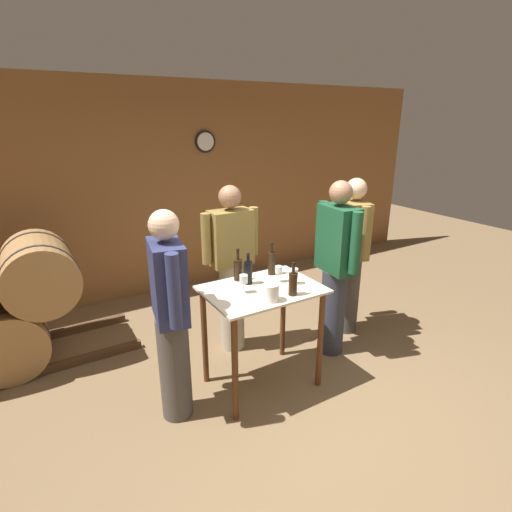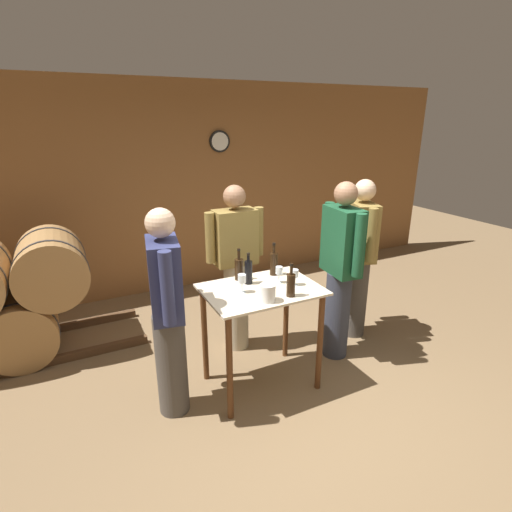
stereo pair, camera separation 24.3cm
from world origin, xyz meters
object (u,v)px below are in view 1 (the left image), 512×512
(wine_bottle_left, at_px, (248,272))
(wine_glass_near_left, at_px, (244,280))
(wine_bottle_center, at_px, (293,283))
(person_visitor_with_scarf, at_px, (351,254))
(wine_glass_near_right, at_px, (294,273))
(person_visitor_bearded, at_px, (171,315))
(ice_bucket, at_px, (271,293))
(person_host, at_px, (336,266))
(wine_bottle_far_left, at_px, (238,269))
(wine_bottle_right, at_px, (272,262))
(person_visitor_near_door, at_px, (231,267))
(wine_glass_near_center, at_px, (279,270))

(wine_bottle_left, distance_m, wine_glass_near_left, 0.19)
(wine_bottle_center, relative_size, person_visitor_with_scarf, 0.16)
(wine_glass_near_right, relative_size, person_visitor_bearded, 0.08)
(ice_bucket, bearing_deg, person_host, 18.86)
(person_visitor_bearded, bearing_deg, person_visitor_with_scarf, 8.62)
(wine_bottle_far_left, relative_size, wine_glass_near_right, 2.05)
(wine_bottle_right, bearing_deg, wine_glass_near_right, -81.16)
(wine_bottle_left, height_order, wine_bottle_center, wine_bottle_center)
(wine_glass_near_left, bearing_deg, person_visitor_bearded, 178.83)
(wine_bottle_far_left, height_order, person_host, person_host)
(ice_bucket, xyz_separation_m, person_visitor_with_scarf, (1.37, 0.56, -0.10))
(wine_bottle_left, relative_size, person_visitor_with_scarf, 0.16)
(wine_bottle_right, distance_m, wine_glass_near_left, 0.46)
(person_host, xyz_separation_m, person_visitor_near_door, (-0.81, 0.58, -0.03))
(wine_glass_near_left, distance_m, wine_glass_near_right, 0.46)
(person_visitor_bearded, height_order, person_visitor_near_door, person_visitor_near_door)
(wine_glass_near_right, bearing_deg, wine_glass_near_center, 131.79)
(wine_glass_near_right, distance_m, ice_bucket, 0.39)
(wine_bottle_center, distance_m, wine_glass_near_left, 0.39)
(wine_glass_near_right, bearing_deg, person_host, 13.75)
(person_host, bearing_deg, wine_glass_near_right, -166.25)
(wine_bottle_left, relative_size, person_host, 0.16)
(wine_bottle_right, bearing_deg, person_visitor_with_scarf, 5.78)
(person_visitor_with_scarf, bearing_deg, person_visitor_near_door, 164.95)
(wine_bottle_right, distance_m, person_visitor_with_scarf, 1.08)
(wine_bottle_center, bearing_deg, wine_bottle_left, 116.63)
(wine_bottle_far_left, distance_m, person_host, 0.98)
(wine_glass_near_center, bearing_deg, wine_bottle_far_left, 141.71)
(wine_glass_near_right, bearing_deg, wine_bottle_center, -128.96)
(wine_bottle_left, height_order, person_visitor_bearded, person_visitor_bearded)
(wine_bottle_left, height_order, person_visitor_near_door, person_visitor_near_door)
(person_host, bearing_deg, wine_glass_near_center, -176.32)
(wine_glass_near_left, height_order, person_host, person_host)
(wine_bottle_center, distance_m, ice_bucket, 0.21)
(wine_bottle_far_left, height_order, wine_bottle_right, wine_bottle_right)
(wine_bottle_left, bearing_deg, wine_bottle_center, -63.37)
(wine_glass_near_center, xyz_separation_m, person_visitor_near_door, (-0.13, 0.62, -0.14))
(wine_bottle_left, bearing_deg, wine_glass_near_right, -31.16)
(person_host, bearing_deg, person_visitor_with_scarf, 29.42)
(person_visitor_near_door, bearing_deg, wine_glass_near_center, -78.32)
(ice_bucket, bearing_deg, wine_glass_near_center, 47.18)
(wine_bottle_left, bearing_deg, wine_glass_near_left, -131.51)
(wine_bottle_right, distance_m, person_visitor_near_door, 0.50)
(wine_glass_near_center, bearing_deg, wine_glass_near_left, -173.47)
(wine_bottle_far_left, bearing_deg, wine_glass_near_left, -109.37)
(wine_bottle_left, relative_size, wine_glass_near_center, 1.90)
(wine_glass_near_right, height_order, person_visitor_bearded, person_visitor_bearded)
(ice_bucket, bearing_deg, wine_bottle_left, 87.29)
(wine_bottle_far_left, distance_m, person_visitor_bearded, 0.75)
(wine_bottle_right, bearing_deg, person_visitor_bearded, -168.44)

